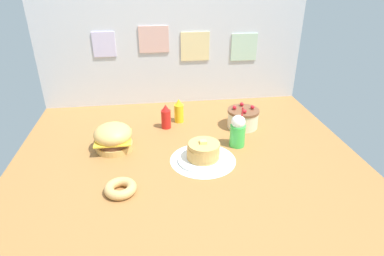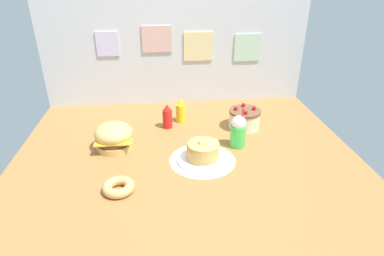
{
  "view_description": "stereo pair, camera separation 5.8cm",
  "coord_description": "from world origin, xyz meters",
  "px_view_note": "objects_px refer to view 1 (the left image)",
  "views": [
    {
      "loc": [
        -0.22,
        -1.88,
        1.18
      ],
      "look_at": [
        0.04,
        0.07,
        0.18
      ],
      "focal_mm": 30.36,
      "sensor_mm": 36.0,
      "label": 1
    },
    {
      "loc": [
        -0.16,
        -1.89,
        1.18
      ],
      "look_at": [
        0.04,
        0.07,
        0.18
      ],
      "focal_mm": 30.36,
      "sensor_mm": 36.0,
      "label": 2
    }
  ],
  "objects_px": {
    "burger": "(113,137)",
    "layer_cake": "(243,118)",
    "cream_soda_cup": "(238,131)",
    "ketchup_bottle": "(166,117)",
    "mustard_bottle": "(179,111)",
    "donut_pink_glaze": "(120,188)",
    "pancake_stack": "(203,153)"
  },
  "relations": [
    {
      "from": "ketchup_bottle",
      "to": "mustard_bottle",
      "type": "distance_m",
      "value": 0.15
    },
    {
      "from": "donut_pink_glaze",
      "to": "ketchup_bottle",
      "type": "bearing_deg",
      "value": 68.51
    },
    {
      "from": "ketchup_bottle",
      "to": "mustard_bottle",
      "type": "xyz_separation_m",
      "value": [
        0.12,
        0.1,
        0.0
      ]
    },
    {
      "from": "burger",
      "to": "mustard_bottle",
      "type": "height_order",
      "value": "mustard_bottle"
    },
    {
      "from": "cream_soda_cup",
      "to": "burger",
      "type": "bearing_deg",
      "value": 175.51
    },
    {
      "from": "mustard_bottle",
      "to": "donut_pink_glaze",
      "type": "relative_size",
      "value": 1.08
    },
    {
      "from": "layer_cake",
      "to": "ketchup_bottle",
      "type": "xyz_separation_m",
      "value": [
        -0.61,
        0.07,
        0.02
      ]
    },
    {
      "from": "pancake_stack",
      "to": "ketchup_bottle",
      "type": "bearing_deg",
      "value": 112.43
    },
    {
      "from": "pancake_stack",
      "to": "ketchup_bottle",
      "type": "height_order",
      "value": "ketchup_bottle"
    },
    {
      "from": "mustard_bottle",
      "to": "donut_pink_glaze",
      "type": "distance_m",
      "value": 0.99
    },
    {
      "from": "burger",
      "to": "layer_cake",
      "type": "bearing_deg",
      "value": 12.39
    },
    {
      "from": "burger",
      "to": "layer_cake",
      "type": "relative_size",
      "value": 1.06
    },
    {
      "from": "cream_soda_cup",
      "to": "donut_pink_glaze",
      "type": "relative_size",
      "value": 1.61
    },
    {
      "from": "layer_cake",
      "to": "cream_soda_cup",
      "type": "xyz_separation_m",
      "value": [
        -0.12,
        -0.29,
        0.04
      ]
    },
    {
      "from": "layer_cake",
      "to": "mustard_bottle",
      "type": "distance_m",
      "value": 0.52
    },
    {
      "from": "cream_soda_cup",
      "to": "ketchup_bottle",
      "type": "bearing_deg",
      "value": 144.16
    },
    {
      "from": "donut_pink_glaze",
      "to": "layer_cake",
      "type": "bearing_deg",
      "value": 38.3
    },
    {
      "from": "burger",
      "to": "cream_soda_cup",
      "type": "xyz_separation_m",
      "value": [
        0.88,
        -0.07,
        0.03
      ]
    },
    {
      "from": "pancake_stack",
      "to": "ketchup_bottle",
      "type": "distance_m",
      "value": 0.56
    },
    {
      "from": "burger",
      "to": "ketchup_bottle",
      "type": "relative_size",
      "value": 1.33
    },
    {
      "from": "mustard_bottle",
      "to": "ketchup_bottle",
      "type": "bearing_deg",
      "value": -139.48
    },
    {
      "from": "cream_soda_cup",
      "to": "donut_pink_glaze",
      "type": "xyz_separation_m",
      "value": [
        -0.8,
        -0.44,
        -0.09
      ]
    },
    {
      "from": "layer_cake",
      "to": "cream_soda_cup",
      "type": "relative_size",
      "value": 0.83
    },
    {
      "from": "pancake_stack",
      "to": "cream_soda_cup",
      "type": "relative_size",
      "value": 1.13
    },
    {
      "from": "mustard_bottle",
      "to": "pancake_stack",
      "type": "bearing_deg",
      "value": -80.91
    },
    {
      "from": "burger",
      "to": "cream_soda_cup",
      "type": "bearing_deg",
      "value": -4.49
    },
    {
      "from": "mustard_bottle",
      "to": "cream_soda_cup",
      "type": "distance_m",
      "value": 0.59
    },
    {
      "from": "pancake_stack",
      "to": "donut_pink_glaze",
      "type": "distance_m",
      "value": 0.59
    },
    {
      "from": "pancake_stack",
      "to": "layer_cake",
      "type": "bearing_deg",
      "value": 48.88
    },
    {
      "from": "layer_cake",
      "to": "cream_soda_cup",
      "type": "bearing_deg",
      "value": -112.72
    },
    {
      "from": "burger",
      "to": "ketchup_bottle",
      "type": "distance_m",
      "value": 0.48
    },
    {
      "from": "pancake_stack",
      "to": "layer_cake",
      "type": "relative_size",
      "value": 1.36
    }
  ]
}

